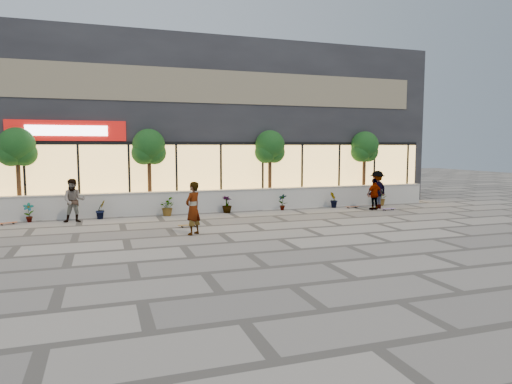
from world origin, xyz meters
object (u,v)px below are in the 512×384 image
object	(u,v)px
skateboard_left	(8,223)
skateboard_right_far	(389,209)
skater_right_far	(377,190)
skater_right_near	(374,194)
skateboard_center	(189,225)
skateboard_right_near	(352,207)
tree_east	(365,149)
skater_left	(74,201)
tree_mideast	(270,149)
skater_center	(193,208)
tree_west	(17,149)
tree_midwest	(149,149)

from	to	relation	value
skateboard_left	skateboard_right_far	bearing A→B (deg)	-28.95
skateboard_left	skater_right_far	bearing A→B (deg)	-26.58
skater_right_near	skateboard_center	bearing A→B (deg)	1.81
skateboard_left	skateboard_right_near	xyz separation A→B (m)	(15.55, -0.05, 0.00)
tree_east	skateboard_right_far	xyz separation A→B (m)	(-0.39, -2.91, -2.91)
skater_left	skater_right_near	world-z (taller)	skater_left
tree_mideast	skateboard_left	xyz separation A→B (m)	(-11.72, -1.61, -2.92)
skater_center	skateboard_center	distance (m)	1.75
tree_west	skateboard_center	world-z (taller)	tree_west
skater_right_near	skater_right_far	distance (m)	0.58
skater_left	skateboard_center	bearing A→B (deg)	-28.56
tree_east	skateboard_right_near	bearing A→B (deg)	-135.16
skateboard_right_near	skateboard_right_far	bearing A→B (deg)	-44.02
skater_center	skater_right_far	size ratio (longest dim) A/B	0.99
tree_east	skateboard_right_far	world-z (taller)	tree_east
skateboard_center	skateboard_right_far	world-z (taller)	skateboard_center
skater_center	skater_right_near	size ratio (longest dim) A/B	1.21
skater_left	skateboard_center	xyz separation A→B (m)	(4.23, -2.59, -0.82)
skateboard_center	skateboard_right_near	bearing A→B (deg)	14.16
tree_east	skateboard_right_near	size ratio (longest dim) A/B	5.42
tree_west	skateboard_left	bearing A→B (deg)	-97.88
tree_midwest	tree_east	bearing A→B (deg)	0.00
tree_mideast	skater_center	xyz separation A→B (m)	(-5.09, -5.99, -2.05)
tree_mideast	skateboard_right_near	bearing A→B (deg)	-23.48
tree_midwest	skater_center	bearing A→B (deg)	-81.39
skater_right_near	tree_west	bearing A→B (deg)	-18.55
tree_mideast	skateboard_right_far	bearing A→B (deg)	-29.63
tree_east	skater_right_far	distance (m)	3.06
skateboard_center	skateboard_left	size ratio (longest dim) A/B	1.16
tree_midwest	tree_east	world-z (taller)	same
skateboard_center	skateboard_right_far	bearing A→B (deg)	5.29
skateboard_left	skater_right_near	bearing A→B (deg)	-27.98
skater_center	skater_right_far	xyz separation A→B (m)	(10.00, 3.79, 0.01)
skater_right_far	skateboard_right_near	world-z (taller)	skater_right_far
tree_west	tree_midwest	bearing A→B (deg)	0.00
tree_east	skater_left	distance (m)	14.99
skater_center	skateboard_right_near	world-z (taller)	skater_center
tree_midwest	skater_right_far	world-z (taller)	tree_midwest
skater_left	skateboard_right_far	bearing A→B (deg)	-1.20
skateboard_right_near	skateboard_right_far	size ratio (longest dim) A/B	0.98
tree_mideast	skateboard_left	bearing A→B (deg)	-172.18
tree_west	skateboard_right_near	distance (m)	15.69
skater_center	skater_left	distance (m)	5.83
tree_west	skateboard_right_far	bearing A→B (deg)	-9.93
skater_left	skater_right_far	world-z (taller)	skater_right_far
tree_west	skateboard_right_far	xyz separation A→B (m)	(16.61, -2.91, -2.91)
tree_west	skateboard_right_near	bearing A→B (deg)	-6.19
skater_right_near	skater_right_far	xyz separation A→B (m)	(0.40, 0.38, 0.17)
skater_right_far	skateboard_right_near	bearing A→B (deg)	-46.12
skater_left	skateboard_left	xyz separation A→B (m)	(-2.50, 0.26, -0.83)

